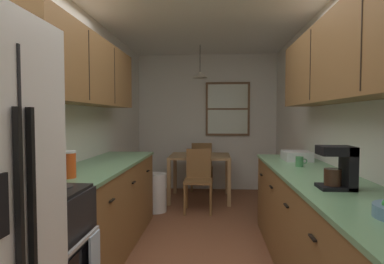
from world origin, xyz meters
The scene contains 22 objects.
ground_plane centered at (0.00, 1.00, 0.00)m, with size 12.00×12.00×0.00m, color brown.
wall_left centered at (-1.35, 1.00, 1.27)m, with size 0.10×9.00×2.55m, color silver.
wall_right centered at (1.35, 1.00, 1.27)m, with size 0.10×9.00×2.55m, color silver.
wall_back centered at (0.00, 3.65, 1.27)m, with size 4.40×0.10×2.55m, color silver.
ceiling_slab centered at (0.00, 1.00, 2.59)m, with size 4.40×9.00×0.08m, color white.
microwave_over_range centered at (-1.11, -0.58, 1.63)m, with size 0.39×0.57×0.30m.
counter_left centered at (-1.00, 0.78, 0.45)m, with size 0.64×2.13×0.90m.
upper_cabinets_left centered at (-1.14, 0.73, 1.84)m, with size 0.33×2.21×0.67m.
counter_right centered at (1.00, 0.03, 0.45)m, with size 0.64×3.26×0.90m.
upper_cabinets_right centered at (1.14, -0.02, 1.83)m, with size 0.33×2.94×0.67m.
dining_table centered at (-0.09, 2.82, 0.63)m, with size 0.99×0.84×0.74m.
dining_chair_near centered at (-0.09, 2.19, 0.50)m, with size 0.40×0.40×0.90m.
dining_chair_far centered at (-0.10, 3.45, 0.50)m, with size 0.44×0.44×0.90m.
pendant_light centered at (-0.09, 2.82, 2.07)m, with size 0.25×0.25×0.54m.
back_window centered at (0.39, 3.58, 1.52)m, with size 0.82×0.05×1.00m.
trash_bin centered at (-0.70, 2.10, 0.28)m, with size 0.30×0.30×0.56m, color white.
storage_canister centered at (-1.00, -0.02, 1.01)m, with size 0.12×0.12×0.21m.
dish_towel centered at (-0.64, -0.43, 0.50)m, with size 0.02×0.16×0.24m, color silver.
coffee_maker centered at (0.97, -0.27, 1.05)m, with size 0.22×0.18×0.29m.
mug_by_coffeemaker centered at (0.96, 0.68, 0.95)m, with size 0.11×0.07×0.10m.
dish_rack centered at (1.04, 1.13, 0.95)m, with size 0.28×0.34×0.10m, color silver.
table_serving_bowl centered at (-0.13, 2.91, 0.77)m, with size 0.18×0.18×0.06m, color #E0D14C.
Camera 1 is at (0.13, -2.41, 1.38)m, focal length 29.68 mm.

